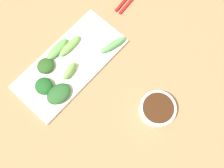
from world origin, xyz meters
name	(u,v)px	position (x,y,z in m)	size (l,w,h in m)	color
tabletop	(106,85)	(0.00, 0.00, 0.01)	(2.10, 2.10, 0.02)	#96744D
sauce_bowl	(157,109)	(-0.17, -0.04, 0.04)	(0.10, 0.10, 0.05)	white
serving_plate	(71,64)	(0.12, 0.03, 0.03)	(0.17, 0.36, 0.01)	silver
broccoli_stalk_0	(70,71)	(0.10, 0.05, 0.05)	(0.02, 0.06, 0.03)	#77B14E
broccoli_leafy_1	(46,66)	(0.17, 0.09, 0.04)	(0.05, 0.05, 0.02)	#274F1D
broccoli_leafy_2	(59,94)	(0.08, 0.12, 0.05)	(0.06, 0.08, 0.03)	#285828
broccoli_stalk_3	(70,46)	(0.16, -0.01, 0.04)	(0.02, 0.09, 0.02)	#75B850
broccoli_stalk_4	(113,45)	(0.06, -0.10, 0.04)	(0.02, 0.09, 0.02)	#5CA858
broccoli_leafy_5	(44,86)	(0.13, 0.13, 0.05)	(0.05, 0.05, 0.03)	#1B541F
broccoli_stalk_6	(57,49)	(0.18, 0.02, 0.04)	(0.03, 0.09, 0.02)	#66AD53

